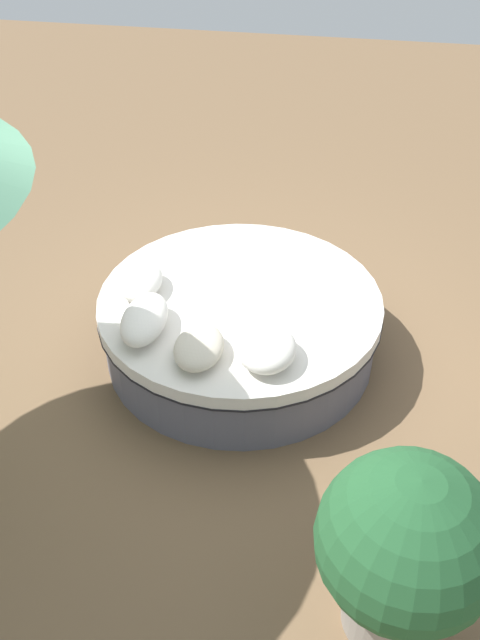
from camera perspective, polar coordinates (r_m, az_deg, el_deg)
name	(u,v)px	position (r m, az deg, el deg)	size (l,w,h in m)	color
ground_plane	(240,351)	(5.58, 0.00, -2.52)	(16.00, 16.00, 0.00)	brown
round_bed	(240,325)	(5.41, 0.00, -0.38)	(2.12, 2.12, 0.52)	#595966
throw_pillow_0	(141,281)	(5.31, -7.93, 3.08)	(0.46, 0.31, 0.18)	white
throw_pillow_1	(144,319)	(4.92, -7.66, 0.06)	(0.55, 0.31, 0.21)	white
throw_pillow_2	(199,347)	(4.70, -3.31, -2.19)	(0.46, 0.33, 0.16)	beige
throw_pillow_3	(267,348)	(4.66, 2.16, -2.28)	(0.47, 0.39, 0.20)	white
planter	(405,548)	(3.70, 13.08, -17.33)	(0.90, 0.90, 1.17)	gray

